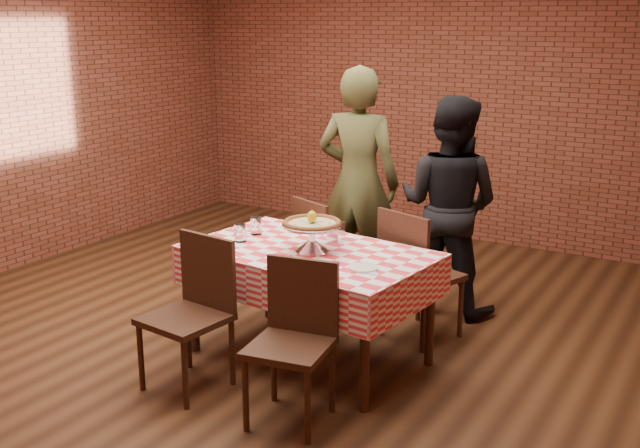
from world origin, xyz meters
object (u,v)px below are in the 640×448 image
at_px(chair_near_left, 185,317).
at_px(diner_olive, 358,182).
at_px(water_glass_right, 256,226).
at_px(chair_far_left, 330,255).
at_px(chair_far_right, 422,273).
at_px(pizza_stand, 312,238).
at_px(water_glass_left, 240,233).
at_px(diner_black, 449,205).
at_px(pizza, 312,224).
at_px(table, 309,305).
at_px(chair_near_right, 289,347).
at_px(condiment_caddy, 336,231).

distance_m(chair_near_left, diner_olive, 2.09).
height_order(water_glass_right, diner_olive, diner_olive).
distance_m(chair_far_left, chair_far_right, 0.81).
bearing_deg(diner_olive, pizza_stand, 96.74).
bearing_deg(water_glass_right, chair_near_left, -84.70).
bearing_deg(pizza_stand, chair_far_right, 57.27).
relative_size(chair_far_left, diner_olive, 0.48).
bearing_deg(chair_far_right, chair_near_left, 76.37).
height_order(water_glass_left, chair_near_left, chair_near_left).
relative_size(water_glass_left, diner_black, 0.07).
height_order(water_glass_right, chair_far_right, chair_far_right).
xyz_separation_m(water_glass_left, water_glass_right, (-0.01, 0.20, 0.00)).
bearing_deg(water_glass_left, diner_black, 55.77).
relative_size(pizza_stand, pizza, 1.05).
bearing_deg(table, diner_olive, 104.09).
relative_size(water_glass_right, diner_olive, 0.07).
relative_size(pizza_stand, chair_near_left, 0.42).
bearing_deg(diner_olive, chair_far_right, 136.62).
xyz_separation_m(pizza_stand, chair_far_right, (0.47, 0.72, -0.37)).
bearing_deg(diner_black, chair_near_right, 88.77).
bearing_deg(diner_olive, pizza, 96.74).
xyz_separation_m(chair_near_right, chair_far_left, (-0.65, 1.59, -0.00)).
distance_m(pizza, chair_far_right, 0.98).
height_order(water_glass_left, diner_olive, diner_olive).
xyz_separation_m(condiment_caddy, chair_far_right, (0.44, 0.45, -0.35)).
height_order(table, condiment_caddy, condiment_caddy).
height_order(chair_far_right, diner_black, diner_black).
bearing_deg(diner_black, chair_near_left, 68.61).
height_order(pizza_stand, condiment_caddy, pizza_stand).
relative_size(water_glass_right, condiment_caddy, 0.90).
bearing_deg(water_glass_left, diner_olive, 82.84).
distance_m(table, chair_near_right, 0.85).
distance_m(pizza_stand, pizza, 0.09).
xyz_separation_m(table, diner_olive, (-0.32, 1.29, 0.55)).
relative_size(table, pizza_stand, 3.93).
distance_m(pizza, chair_near_right, 0.96).
distance_m(chair_near_left, diner_black, 2.26).
bearing_deg(chair_near_left, chair_near_right, 4.98).
distance_m(water_glass_right, diner_black, 1.52).
height_order(table, chair_far_left, chair_far_left).
bearing_deg(chair_far_left, condiment_caddy, 145.45).
distance_m(chair_near_right, diner_black, 2.11).
distance_m(water_glass_right, chair_near_left, 0.94).
bearing_deg(diner_black, table, 72.76).
height_order(pizza_stand, diner_black, diner_black).
distance_m(pizza, chair_near_left, 0.99).
bearing_deg(chair_near_right, condiment_caddy, 96.59).
distance_m(diner_olive, diner_black, 0.78).
bearing_deg(chair_far_left, diner_black, -125.10).
bearing_deg(diner_black, diner_olive, 2.90).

